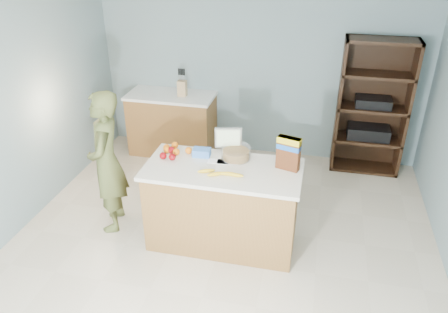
% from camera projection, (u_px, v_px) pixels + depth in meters
% --- Properties ---
extents(floor, '(4.50, 5.00, 0.02)m').
position_uv_depth(floor, '(216.00, 258.00, 4.47)').
color(floor, beige).
rests_on(floor, ground).
extents(walls, '(4.52, 5.02, 2.51)m').
position_uv_depth(walls, '(215.00, 108.00, 3.70)').
color(walls, gray).
rests_on(walls, ground).
extents(counter_peninsula, '(1.56, 0.76, 0.90)m').
position_uv_depth(counter_peninsula, '(223.00, 208.00, 4.54)').
color(counter_peninsula, brown).
rests_on(counter_peninsula, ground).
extents(back_cabinet, '(1.24, 0.62, 0.90)m').
position_uv_depth(back_cabinet, '(172.00, 123.00, 6.39)').
color(back_cabinet, brown).
rests_on(back_cabinet, ground).
extents(shelving_unit, '(0.90, 0.40, 1.80)m').
position_uv_depth(shelving_unit, '(371.00, 109.00, 5.78)').
color(shelving_unit, black).
rests_on(shelving_unit, ground).
extents(person, '(0.53, 0.66, 1.58)m').
position_uv_depth(person, '(107.00, 163.00, 4.62)').
color(person, '#525A2D').
rests_on(person, ground).
extents(knife_block, '(0.12, 0.10, 0.31)m').
position_uv_depth(knife_block, '(182.00, 88.00, 6.07)').
color(knife_block, tan).
rests_on(knife_block, back_cabinet).
extents(envelopes, '(0.33, 0.14, 0.00)m').
position_uv_depth(envelopes, '(223.00, 162.00, 4.42)').
color(envelopes, white).
rests_on(envelopes, counter_peninsula).
extents(bananas, '(0.46, 0.15, 0.04)m').
position_uv_depth(bananas, '(221.00, 173.00, 4.17)').
color(bananas, yellow).
rests_on(bananas, counter_peninsula).
extents(apples, '(0.17, 0.22, 0.07)m').
position_uv_depth(apples, '(169.00, 154.00, 4.48)').
color(apples, maroon).
rests_on(apples, counter_peninsula).
extents(oranges, '(0.32, 0.22, 0.07)m').
position_uv_depth(oranges, '(175.00, 149.00, 4.59)').
color(oranges, orange).
rests_on(oranges, counter_peninsula).
extents(blue_carton, '(0.19, 0.13, 0.08)m').
position_uv_depth(blue_carton, '(202.00, 152.00, 4.51)').
color(blue_carton, blue).
rests_on(blue_carton, counter_peninsula).
extents(salad_bowl, '(0.30, 0.30, 0.13)m').
position_uv_depth(salad_bowl, '(236.00, 153.00, 4.45)').
color(salad_bowl, '#267219').
rests_on(salad_bowl, counter_peninsula).
extents(tv, '(0.28, 0.12, 0.28)m').
position_uv_depth(tv, '(228.00, 139.00, 4.53)').
color(tv, silver).
rests_on(tv, counter_peninsula).
extents(cereal_box, '(0.24, 0.14, 0.34)m').
position_uv_depth(cereal_box, '(289.00, 151.00, 4.20)').
color(cereal_box, '#592B14').
rests_on(cereal_box, counter_peninsula).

